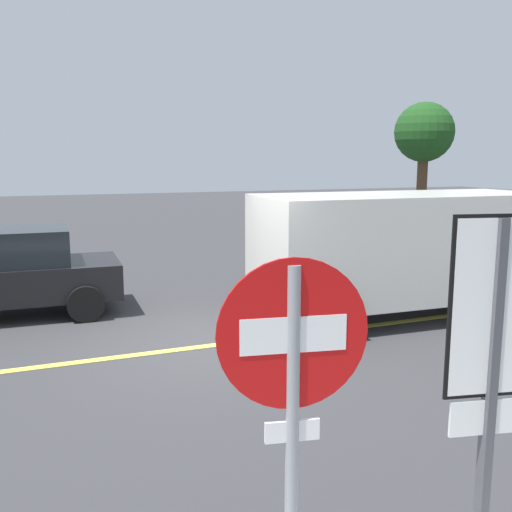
{
  "coord_description": "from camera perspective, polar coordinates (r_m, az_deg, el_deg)",
  "views": [
    {
      "loc": [
        -2.45,
        -7.97,
        2.79
      ],
      "look_at": [
        0.72,
        -0.1,
        1.36
      ],
      "focal_mm": 40.11,
      "sensor_mm": 36.0,
      "label": 1
    }
  ],
  "objects": [
    {
      "name": "tree_centre_verge",
      "position": [
        20.67,
        16.42,
        11.5
      ],
      "size": [
        2.02,
        2.02,
        4.72
      ],
      "color": "#513823",
      "rests_on": "ground_plane"
    },
    {
      "name": "lane_marking_centre",
      "position": [
        10.05,
        12.03,
        -6.72
      ],
      "size": [
        28.0,
        0.16,
        0.01
      ],
      "primitive_type": "cube",
      "color": "#E0D14C"
    },
    {
      "name": "car_black_near_curb",
      "position": [
        11.16,
        -23.88,
        -1.55
      ],
      "size": [
        4.17,
        2.07,
        1.58
      ],
      "color": "black",
      "rests_on": "ground_plane"
    },
    {
      "name": "speed_limit_sign",
      "position": [
        3.35,
        22.5,
        -9.1
      ],
      "size": [
        0.53,
        0.13,
        2.52
      ],
      "color": "#4C4C51",
      "rests_on": "ground_plane"
    },
    {
      "name": "ground_plane",
      "position": [
        8.79,
        -4.64,
        -8.96
      ],
      "size": [
        80.0,
        80.0,
        0.0
      ],
      "primitive_type": "plane",
      "color": "#38383A"
    },
    {
      "name": "white_van",
      "position": [
        10.48,
        14.45,
        0.93
      ],
      "size": [
        5.28,
        2.44,
        2.2
      ],
      "color": "silver",
      "rests_on": "ground_plane"
    },
    {
      "name": "stop_sign",
      "position": [
        2.93,
        3.65,
        -14.56
      ],
      "size": [
        0.75,
        0.16,
        2.34
      ],
      "color": "gray",
      "rests_on": "ground_plane"
    }
  ]
}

